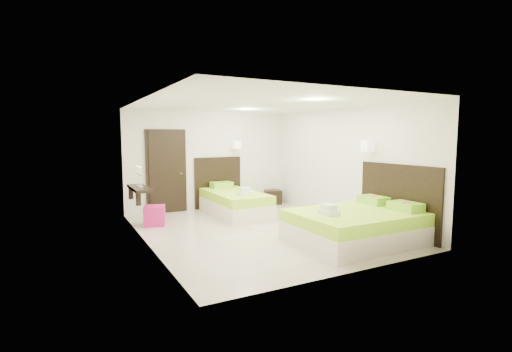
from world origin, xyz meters
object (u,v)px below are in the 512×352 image
bed_double (358,224)px  nightstand (273,197)px  bed_single (233,201)px  ottoman (155,216)px

bed_double → nightstand: size_ratio=5.01×
bed_single → bed_double: size_ratio=0.98×
nightstand → ottoman: (-3.63, -1.04, 0.02)m
nightstand → ottoman: bearing=-146.7°
bed_double → ottoman: (-3.02, 3.07, -0.12)m
bed_single → bed_double: bed_double is taller
bed_double → bed_single: bearing=106.6°
bed_double → nightstand: 4.16m
bed_double → ottoman: size_ratio=5.24×
bed_single → nightstand: (1.61, 0.76, -0.13)m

